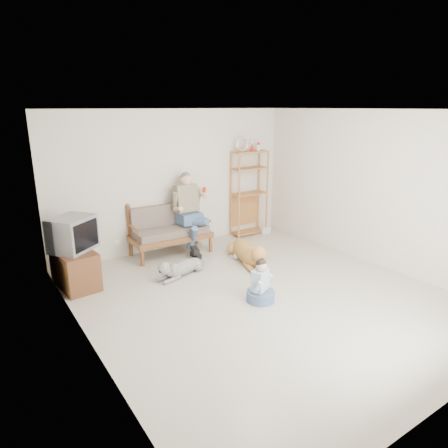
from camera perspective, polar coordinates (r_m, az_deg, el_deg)
floor at (r=6.12m, az=5.42°, el=-10.19°), size 5.50×5.50×0.00m
ceiling at (r=5.48m, az=6.21°, el=15.96°), size 5.50×5.50×0.00m
wall_back at (r=7.91m, az=-7.01°, el=6.24°), size 5.00×0.00×5.00m
wall_left at (r=4.54m, az=-19.40°, el=-2.31°), size 0.00×5.50×5.50m
wall_right at (r=7.46m, az=20.85°, el=4.66°), size 0.00×5.50×5.50m
loveseat at (r=7.71m, az=-7.86°, el=-0.70°), size 1.53×0.76×0.95m
man at (r=7.62m, az=-4.73°, el=0.95°), size 0.58×0.84×1.35m
etagere at (r=8.71m, az=3.62°, el=4.52°), size 0.82×0.36×2.14m
book_stack at (r=9.04m, az=5.87°, el=-0.80°), size 0.24×0.19×0.14m
tv_stand at (r=6.71m, az=-20.55°, el=-5.97°), size 0.59×0.95×0.60m
crt_tv at (r=6.54m, az=-20.81°, el=-1.31°), size 0.81×0.79×0.53m
wall_outlet at (r=7.70m, az=-15.01°, el=-2.59°), size 0.12×0.02×0.08m
golden_retriever at (r=7.24m, az=3.57°, el=-4.14°), size 0.68×1.56×0.48m
shaggy_dog at (r=6.77m, az=-6.35°, el=-6.25°), size 1.11×0.48×0.34m
terrier at (r=7.41m, az=3.21°, el=-4.49°), size 0.34×0.54×0.22m
child at (r=5.89m, az=5.24°, el=-8.78°), size 0.41×0.41×0.65m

